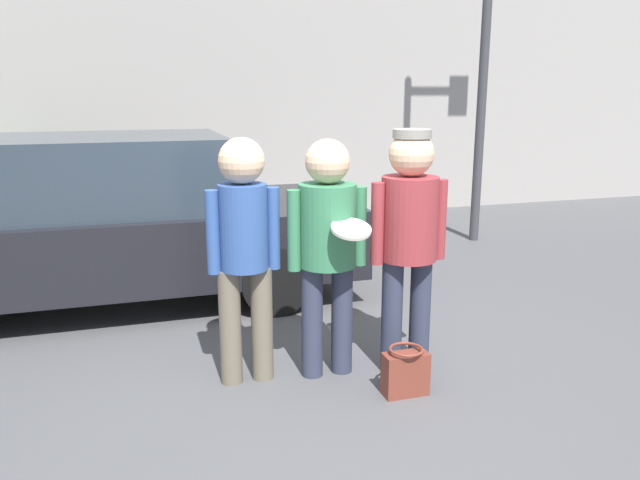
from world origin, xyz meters
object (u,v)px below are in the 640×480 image
person_right (409,228)px  parked_car_near (98,222)px  handbag (405,372)px  person_middle_with_frisbee (328,237)px  person_left (244,242)px

person_right → parked_car_near: (-2.13, 2.21, -0.27)m
person_right → handbag: (-0.17, -0.37, -0.89)m
parked_car_near → handbag: parked_car_near is taller
person_middle_with_frisbee → parked_car_near: bearing=126.4°
person_left → person_right: (1.13, -0.15, 0.05)m
person_left → person_middle_with_frisbee: bearing=-6.2°
person_left → person_right: size_ratio=0.98×
person_left → person_middle_with_frisbee: (0.57, -0.06, 0.01)m
person_middle_with_frisbee → handbag: bearing=-49.2°
person_right → person_middle_with_frisbee: bearing=171.1°
person_right → parked_car_near: 3.09m
person_left → parked_car_near: 2.31m
person_left → handbag: person_left is taller
person_left → parked_car_near: (-1.00, 2.06, -0.22)m
person_left → handbag: 1.38m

